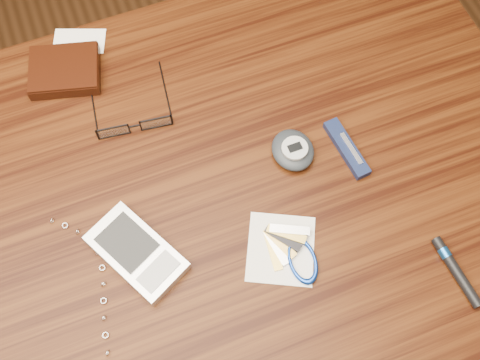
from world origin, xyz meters
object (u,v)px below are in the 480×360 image
Objects in this scene: wallet_and_card at (65,70)px; notepad_keys at (291,253)px; pda_phone at (136,252)px; pocket_knife at (347,148)px; eyeglasses at (134,124)px; pedometer at (293,150)px; desk at (201,236)px.

wallet_and_card reaches higher than notepad_keys.
pda_phone is 0.31m from pocket_knife.
pedometer is at bearing -31.87° from eyeglasses.
pda_phone is at bearing -172.67° from pocket_knife.
pedometer is at bearing 163.11° from pocket_knife.
pedometer is 0.07m from pocket_knife.
pedometer is at bearing -43.09° from wallet_and_card.
pda_phone is (-0.09, -0.03, 0.11)m from desk.
eyeglasses reaches higher than desk.
wallet_and_card reaches higher than desk.
pedometer is (0.19, -0.12, 0.00)m from eyeglasses.
wallet_and_card is 0.98× the size of pda_phone.
desk is at bearing -68.63° from wallet_and_card.
wallet_and_card is 1.14× the size of eyeglasses.
eyeglasses is 0.22m from pedometer.
eyeglasses reaches higher than wallet_and_card.
notepad_keys is 1.28× the size of pocket_knife.
eyeglasses is 0.86× the size of pda_phone.
notepad_keys is (0.09, -0.10, 0.11)m from desk.
notepad_keys is at bearing -20.77° from pda_phone.
pocket_knife is at bearing 7.33° from pda_phone.
pda_phone is at bearing -165.60° from pedometer.
desk is at bearing 18.85° from pda_phone.
wallet_and_card is 0.30m from pda_phone.
pda_phone reaches higher than pocket_knife.
pda_phone is at bearing -161.15° from desk.
notepad_keys reaches higher than desk.
desk is at bearing -75.49° from eyeglasses.
notepad_keys is at bearing -113.70° from pedometer.
pedometer reaches higher than eyeglasses.
pda_phone is 0.25m from pedometer.
eyeglasses is 1.88× the size of pedometer.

